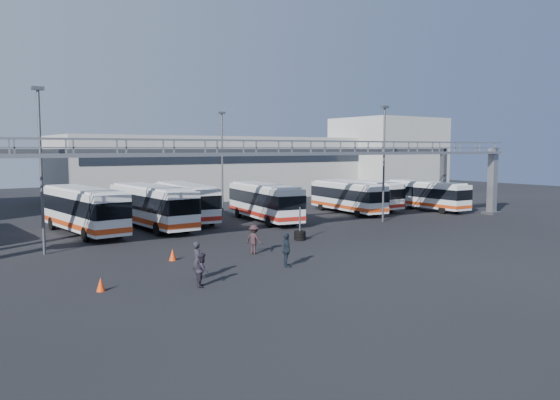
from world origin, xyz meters
TOP-DOWN VIEW (x-y plane):
  - ground at (0.00, 0.00)m, footprint 140.00×140.00m
  - gantry at (0.00, 5.87)m, footprint 51.40×5.15m
  - warehouse at (12.00, 38.00)m, footprint 42.00×14.00m
  - building_right at (38.00, 32.00)m, footprint 14.00×12.00m
  - light_pole_left at (-16.00, 8.00)m, footprint 0.70×0.35m
  - light_pole_mid at (12.00, 7.00)m, footprint 0.70×0.35m
  - light_pole_back at (4.00, 22.00)m, footprint 0.70×0.35m
  - bus_2 at (-11.84, 14.88)m, footprint 3.74×11.80m
  - bus_3 at (-6.53, 14.53)m, footprint 3.22×11.69m
  - bus_4 at (-2.40, 17.12)m, footprint 3.81×11.32m
  - bus_5 at (3.42, 13.14)m, footprint 4.17×11.26m
  - bus_7 at (13.72, 13.67)m, footprint 3.61×10.51m
  - bus_8 at (17.38, 15.49)m, footprint 2.67×10.11m
  - bus_9 at (22.29, 10.97)m, footprint 2.77×10.10m
  - pedestrian_a at (-11.04, -3.18)m, footprint 0.52×0.74m
  - pedestrian_b at (-11.44, -4.55)m, footprint 0.94×0.98m
  - pedestrian_c at (-5.25, 0.83)m, footprint 1.05×1.34m
  - pedestrian_d at (-5.74, -3.36)m, footprint 0.82×1.20m
  - cone_left at (-15.69, -2.74)m, footprint 0.51×0.51m
  - cone_right at (-10.21, 1.85)m, footprint 0.58×0.58m
  - tire_stack at (0.12, 3.34)m, footprint 0.83×0.83m

SIDE VIEW (x-z plane):
  - ground at x=0.00m, z-range 0.00..0.00m
  - cone_left at x=-15.69m, z-range 0.00..0.65m
  - cone_right at x=-10.21m, z-range 0.00..0.69m
  - tire_stack at x=0.12m, z-range -0.78..1.58m
  - pedestrian_b at x=-11.44m, z-range 0.00..1.59m
  - pedestrian_c at x=-5.25m, z-range 0.00..1.83m
  - pedestrian_d at x=-5.74m, z-range 0.00..1.89m
  - pedestrian_a at x=-11.04m, z-range 0.00..1.91m
  - bus_9 at x=22.29m, z-range 0.16..3.20m
  - bus_8 at x=17.38m, z-range 0.16..3.21m
  - bus_7 at x=13.72m, z-range 0.17..3.29m
  - bus_5 at x=3.42m, z-range 0.18..3.52m
  - bus_4 at x=-2.40m, z-range 0.18..3.55m
  - bus_3 at x=-6.53m, z-range 0.19..3.71m
  - bus_2 at x=-11.84m, z-range 0.19..3.71m
  - warehouse at x=12.00m, z-range 0.00..8.00m
  - building_right at x=38.00m, z-range 0.00..11.00m
  - gantry at x=0.00m, z-range 1.96..9.06m
  - light_pole_left at x=-16.00m, z-range 0.62..10.83m
  - light_pole_mid at x=12.00m, z-range 0.62..10.83m
  - light_pole_back at x=4.00m, z-range 0.62..10.83m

